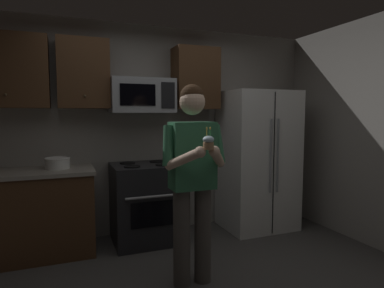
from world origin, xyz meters
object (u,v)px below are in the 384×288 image
object	(u,v)px
oven_range	(146,203)
refrigerator	(257,160)
person	(193,173)
cupcake	(208,142)
bowl_large_white	(58,163)
microwave	(142,96)

from	to	relation	value
oven_range	refrigerator	world-z (taller)	refrigerator
person	cupcake	distance (m)	0.44
refrigerator	cupcake	bearing A→B (deg)	-133.43
bowl_large_white	oven_range	bearing A→B (deg)	-2.90
oven_range	refrigerator	xyz separation A→B (m)	(1.50, -0.04, 0.44)
oven_range	bowl_large_white	distance (m)	1.08
microwave	bowl_large_white	bearing A→B (deg)	-175.70
refrigerator	person	size ratio (longest dim) A/B	1.02
person	cupcake	xyz separation A→B (m)	(0.00, -0.33, 0.30)
refrigerator	person	distance (m)	1.73
bowl_large_white	person	world-z (taller)	person
person	bowl_large_white	bearing A→B (deg)	133.14
refrigerator	oven_range	bearing A→B (deg)	178.50
refrigerator	bowl_large_white	bearing A→B (deg)	177.96
oven_range	bowl_large_white	xyz separation A→B (m)	(-0.95, 0.05, 0.52)
refrigerator	cupcake	world-z (taller)	refrigerator
refrigerator	cupcake	size ratio (longest dim) A/B	10.35
bowl_large_white	cupcake	bearing A→B (deg)	-53.77
microwave	person	size ratio (longest dim) A/B	0.42
bowl_large_white	refrigerator	bearing A→B (deg)	-2.04
person	oven_range	bearing A→B (deg)	97.88
oven_range	cupcake	xyz separation A→B (m)	(0.16, -1.46, 0.83)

